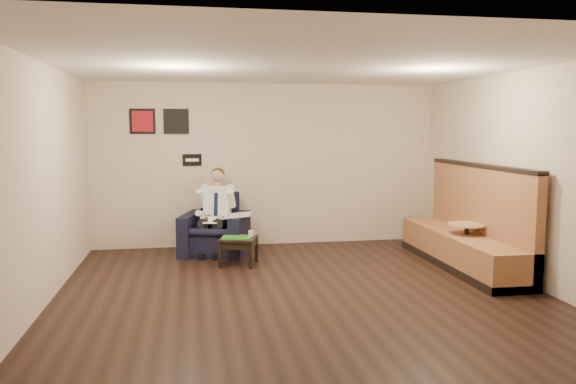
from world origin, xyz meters
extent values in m
plane|color=black|center=(0.00, 0.00, 0.00)|extent=(6.00, 6.00, 0.00)
cube|color=beige|center=(0.00, 3.00, 1.40)|extent=(6.00, 0.02, 2.80)
cube|color=beige|center=(0.00, -3.00, 1.40)|extent=(6.00, 0.02, 2.80)
cube|color=beige|center=(-3.00, 0.00, 1.40)|extent=(0.02, 6.00, 2.80)
cube|color=beige|center=(3.00, 0.00, 1.40)|extent=(0.02, 6.00, 2.80)
cube|color=white|center=(0.00, 0.00, 2.80)|extent=(6.00, 6.00, 0.02)
cube|color=black|center=(-1.30, 2.98, 1.50)|extent=(0.32, 0.02, 0.20)
cube|color=#B1151F|center=(-2.10, 2.98, 2.15)|extent=(0.42, 0.03, 0.42)
cube|color=black|center=(-1.55, 2.98, 2.15)|extent=(0.42, 0.03, 0.42)
cube|color=black|center=(-0.96, 2.38, 0.48)|extent=(1.24, 1.24, 0.97)
cube|color=white|center=(-1.02, 2.15, 0.59)|extent=(0.28, 0.35, 0.01)
cube|color=silver|center=(-0.60, 2.16, 0.66)|extent=(0.53, 0.61, 0.01)
cube|color=black|center=(-0.65, 1.56, 0.21)|extent=(0.64, 0.64, 0.42)
cube|color=green|center=(-0.68, 1.55, 0.42)|extent=(0.46, 0.36, 0.01)
cylinder|color=white|center=(-0.45, 1.62, 0.46)|extent=(0.10, 0.10, 0.09)
cube|color=black|center=(-0.56, 1.69, 0.42)|extent=(0.15, 0.12, 0.01)
cube|color=#9B603C|center=(2.59, 0.89, 0.75)|extent=(0.70, 2.92, 1.49)
cylinder|color=tan|center=(2.60, 0.78, 0.33)|extent=(0.68, 0.68, 0.66)
camera|label=1|loc=(-1.33, -6.67, 2.05)|focal=35.00mm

